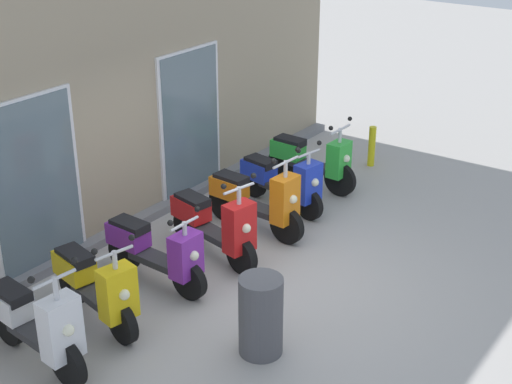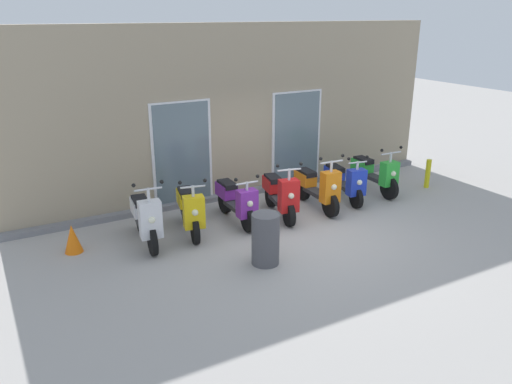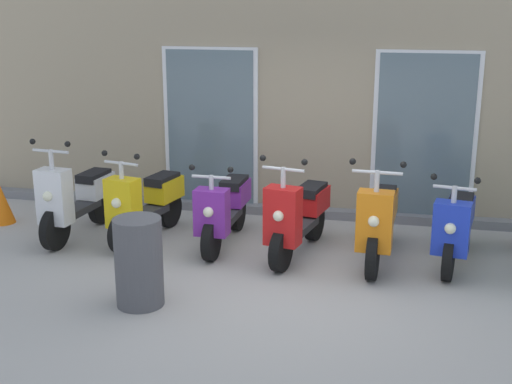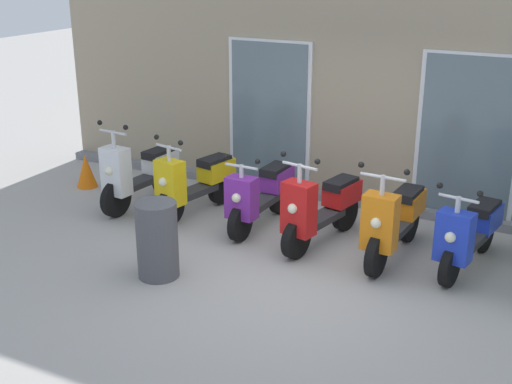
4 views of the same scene
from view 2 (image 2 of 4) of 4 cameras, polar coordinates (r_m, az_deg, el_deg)
The scene contains 12 objects.
ground_plane at distance 9.92m, azimuth 5.20°, elevation -4.48°, with size 40.00×40.00×0.00m, color #A8A39E.
storefront_facade at distance 11.54m, azimuth -1.93°, elevation 8.72°, with size 10.42×0.50×3.83m.
scooter_white at distance 9.41m, azimuth -12.33°, elevation -2.90°, with size 0.54×1.59×1.34m.
scooter_yellow at distance 9.75m, azimuth -7.47°, elevation -1.95°, with size 0.65×1.53×1.22m.
scooter_purple at distance 10.17m, azimuth -2.27°, elevation -0.98°, with size 0.52×1.59×1.12m.
scooter_red at distance 10.44m, azimuth 2.75°, elevation -0.28°, with size 0.67×1.59×1.29m.
scooter_orange at distance 10.94m, azimuth 6.92°, elevation 0.57°, with size 0.59×1.66×1.32m.
scooter_blue at distance 11.56m, azimuth 9.92°, elevation 1.25°, with size 0.61×1.59×1.16m.
scooter_green at distance 12.17m, azimuth 13.19°, elevation 2.10°, with size 0.62×1.63×1.21m.
curb_bollard at distance 12.92m, azimuth 18.77°, elevation 1.98°, with size 0.12×0.12×0.70m, color yellow.
trash_bin at distance 8.51m, azimuth 1.07°, elevation -5.32°, with size 0.47×0.47×0.89m, color #4C4C51.
traffic_cone at distance 9.54m, azimuth -19.95°, elevation -4.95°, with size 0.32×0.32×0.52m, color orange.
Camera 2 is at (-5.15, -7.45, 4.04)m, focal length 35.53 mm.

